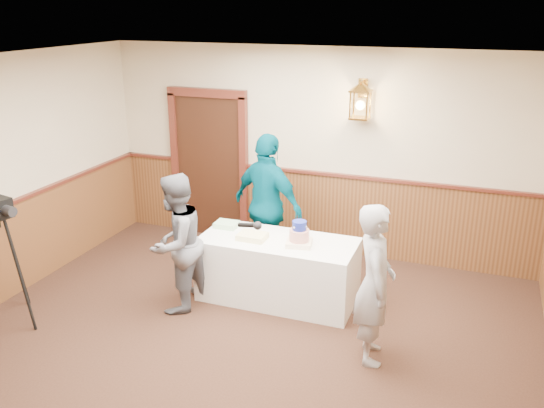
{
  "coord_description": "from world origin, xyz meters",
  "views": [
    {
      "loc": [
        2.08,
        -3.82,
        3.32
      ],
      "look_at": [
        0.02,
        1.7,
        1.25
      ],
      "focal_mm": 38.0,
      "sensor_mm": 36.0,
      "label": 1
    }
  ],
  "objects": [
    {
      "name": "tv_camera_rig",
      "position": [
        -2.54,
        0.41,
        0.64
      ],
      "size": [
        0.56,
        0.52,
        1.43
      ],
      "rotation": [
        0.0,
        0.0,
        -0.21
      ],
      "color": "black",
      "rests_on": "ground"
    },
    {
      "name": "interviewer",
      "position": [
        -0.97,
        1.3,
        0.8
      ],
      "size": [
        1.48,
        0.84,
        1.59
      ],
      "rotation": [
        0.0,
        0.0,
        -1.69
      ],
      "color": "slate",
      "rests_on": "ground"
    },
    {
      "name": "assistant_p",
      "position": [
        -0.34,
        2.54,
        0.91
      ],
      "size": [
        1.16,
        0.81,
        1.83
      ],
      "primitive_type": "imported",
      "rotation": [
        0.0,
        0.0,
        2.76
      ],
      "color": "#004C5F",
      "rests_on": "ground"
    },
    {
      "name": "sheet_cake_green",
      "position": [
        -0.7,
        2.06,
        0.78
      ],
      "size": [
        0.27,
        0.22,
        0.06
      ],
      "primitive_type": "cube",
      "rotation": [
        0.0,
        0.0,
        0.02
      ],
      "color": "#91C98E",
      "rests_on": "display_table"
    },
    {
      "name": "display_table",
      "position": [
        0.02,
        1.9,
        0.38
      ],
      "size": [
        1.8,
        0.8,
        0.75
      ],
      "primitive_type": "cube",
      "color": "white",
      "rests_on": "ground"
    },
    {
      "name": "baker",
      "position": [
        1.28,
        1.1,
        0.8
      ],
      "size": [
        0.52,
        0.66,
        1.6
      ],
      "primitive_type": "imported",
      "rotation": [
        0.0,
        0.0,
        1.84
      ],
      "color": "#9B9CA0",
      "rests_on": "ground"
    },
    {
      "name": "ground",
      "position": [
        0.0,
        0.0,
        0.0
      ],
      "size": [
        7.0,
        7.0,
        0.0
      ],
      "primitive_type": "plane",
      "color": "black",
      "rests_on": "ground"
    },
    {
      "name": "tiered_cake",
      "position": [
        0.3,
        1.84,
        0.86
      ],
      "size": [
        0.32,
        0.32,
        0.29
      ],
      "rotation": [
        0.0,
        0.0,
        0.18
      ],
      "color": "#FFE9C7",
      "rests_on": "display_table"
    },
    {
      "name": "room_shell",
      "position": [
        -0.05,
        0.45,
        1.52
      ],
      "size": [
        6.02,
        7.02,
        2.81
      ],
      "color": "#C8B496",
      "rests_on": "ground"
    },
    {
      "name": "sheet_cake_yellow",
      "position": [
        -0.26,
        1.82,
        0.78
      ],
      "size": [
        0.32,
        0.25,
        0.07
      ],
      "primitive_type": "cube",
      "rotation": [
        0.0,
        0.0,
        -0.01
      ],
      "color": "#F6E593",
      "rests_on": "display_table"
    }
  ]
}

